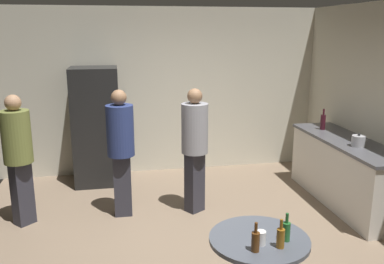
{
  "coord_description": "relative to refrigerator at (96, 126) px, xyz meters",
  "views": [
    {
      "loc": [
        -0.77,
        -4.12,
        2.33
      ],
      "look_at": [
        0.03,
        0.16,
        1.25
      ],
      "focal_mm": 38.59,
      "sensor_mm": 36.0,
      "label": 1
    }
  ],
  "objects": [
    {
      "name": "kettle",
      "position": [
        3.31,
        -1.76,
        0.07
      ],
      "size": [
        0.24,
        0.17,
        0.18
      ],
      "color": "#B2B2B7",
      "rests_on": "kitchen_counter"
    },
    {
      "name": "person_in_gray_shirt",
      "position": [
        1.28,
        -1.33,
        0.05
      ],
      "size": [
        0.47,
        0.47,
        1.63
      ],
      "rotation": [
        0.0,
        0.0,
        -0.98
      ],
      "color": "#2D2D38",
      "rests_on": "ground_plane"
    },
    {
      "name": "refrigerator",
      "position": [
        0.0,
        0.0,
        0.0
      ],
      "size": [
        0.7,
        0.68,
        1.8
      ],
      "color": "black",
      "rests_on": "ground_plane"
    },
    {
      "name": "wine_bottle_on_counter",
      "position": [
        3.31,
        -0.83,
        0.12
      ],
      "size": [
        0.08,
        0.08,
        0.31
      ],
      "color": "#3F141E",
      "rests_on": "kitchen_counter"
    },
    {
      "name": "beer_bottle_brown",
      "position": [
        1.28,
        -3.69,
        -0.08
      ],
      "size": [
        0.06,
        0.06,
        0.23
      ],
      "color": "#593314",
      "rests_on": "foreground_table"
    },
    {
      "name": "beer_bottle_amber",
      "position": [
        1.48,
        -3.67,
        -0.08
      ],
      "size": [
        0.06,
        0.06,
        0.23
      ],
      "color": "#8C5919",
      "rests_on": "foreground_table"
    },
    {
      "name": "ground_plane",
      "position": [
        1.08,
        -2.2,
        -0.95
      ],
      "size": [
        5.2,
        5.2,
        0.1
      ],
      "primitive_type": "cube",
      "color": "#7A6651"
    },
    {
      "name": "plastic_cup_white",
      "position": [
        1.35,
        -3.6,
        -0.11
      ],
      "size": [
        0.08,
        0.08,
        0.11
      ],
      "primitive_type": "cylinder",
      "color": "white",
      "rests_on": "foreground_table"
    },
    {
      "name": "person_in_navy_shirt",
      "position": [
        0.35,
        -1.28,
        0.05
      ],
      "size": [
        0.34,
        0.34,
        1.63
      ],
      "rotation": [
        0.0,
        0.0,
        -1.58
      ],
      "color": "#2D2D38",
      "rests_on": "ground_plane"
    },
    {
      "name": "person_in_olive_shirt",
      "position": [
        -0.86,
        -1.31,
        0.04
      ],
      "size": [
        0.48,
        0.48,
        1.61
      ],
      "rotation": [
        0.0,
        0.0,
        -0.82
      ],
      "color": "#2D2D38",
      "rests_on": "ground_plane"
    },
    {
      "name": "foreground_table",
      "position": [
        1.38,
        -3.5,
        -0.27
      ],
      "size": [
        0.8,
        0.8,
        0.73
      ],
      "color": "#4C515B",
      "rests_on": "ground_plane"
    },
    {
      "name": "kitchen_counter",
      "position": [
        3.36,
        -1.46,
        -0.45
      ],
      "size": [
        0.64,
        2.14,
        0.9
      ],
      "color": "beige",
      "rests_on": "ground_plane"
    },
    {
      "name": "beer_bottle_green",
      "position": [
        1.57,
        -3.58,
        -0.08
      ],
      "size": [
        0.06,
        0.06,
        0.23
      ],
      "color": "#26662D",
      "rests_on": "foreground_table"
    },
    {
      "name": "wall_back",
      "position": [
        1.08,
        0.43,
        0.45
      ],
      "size": [
        5.32,
        0.06,
        2.7
      ],
      "primitive_type": "cube",
      "color": "beige",
      "rests_on": "ground_plane"
    }
  ]
}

